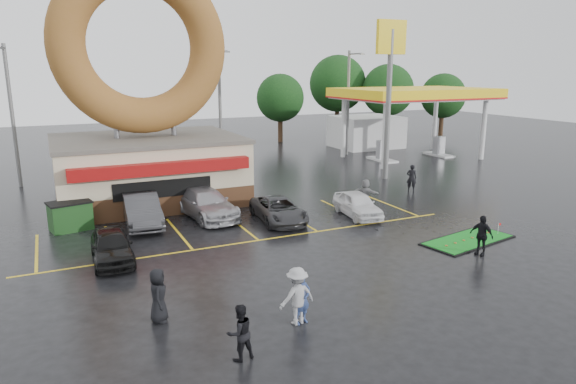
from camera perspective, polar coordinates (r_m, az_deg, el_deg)
name	(u,v)px	position (r m, az deg, el deg)	size (l,w,h in m)	color
ground	(291,266)	(20.17, 0.37, -8.23)	(120.00, 120.00, 0.00)	black
donut_shop	(145,123)	(30.45, -15.56, 7.37)	(10.20, 8.70, 13.50)	#472B19
gas_station	(392,112)	(47.27, 11.52, 8.69)	(12.30, 13.65, 5.90)	silver
shell_sign	(390,70)	(35.77, 11.25, 13.13)	(2.20, 0.36, 10.60)	slate
streetlight_left	(12,113)	(36.96, -28.35, 7.76)	(0.40, 2.21, 9.00)	slate
streetlight_mid	(220,105)	(39.79, -7.53, 9.54)	(0.40, 2.21, 9.00)	slate
streetlight_right	(349,100)	(45.76, 6.75, 10.08)	(0.40, 2.21, 9.00)	slate
tree_far_a	(388,90)	(58.02, 11.04, 11.04)	(5.60, 5.60, 8.00)	#332114
tree_far_b	(443,96)	(60.26, 16.85, 10.18)	(4.90, 4.90, 7.00)	#332114
tree_far_c	(338,84)	(59.15, 5.54, 11.90)	(6.30, 6.30, 9.00)	#332114
tree_far_d	(280,98)	(53.73, -0.87, 10.40)	(4.90, 4.90, 7.00)	#332114
car_black	(112,246)	(21.59, -19.01, -5.69)	(1.52, 3.78, 1.29)	black
car_dgrey	(142,210)	(26.07, -15.95, -1.93)	(1.61, 4.63, 1.53)	#323235
car_silver	(206,203)	(26.74, -9.09, -1.27)	(2.03, 5.00, 1.45)	#9F9EA3
car_grey	(278,210)	(25.71, -1.07, -1.99)	(1.99, 4.31, 1.20)	#323235
car_white	(357,204)	(26.86, 7.73, -1.35)	(1.50, 3.73, 1.27)	white
person_blue	(302,299)	(15.67, 1.56, -11.76)	(0.58, 0.38, 1.58)	navy
person_blackjkt	(240,332)	(13.96, -5.38, -15.27)	(0.75, 0.58, 1.54)	black
person_hoodie	(297,296)	(15.59, 1.02, -11.47)	(1.15, 0.66, 1.78)	#979799
person_bystander	(158,295)	(16.22, -14.23, -11.08)	(0.82, 0.54, 1.68)	black
person_cameraman	(481,235)	(22.52, 20.69, -4.51)	(0.99, 0.41, 1.69)	black
person_walker_near	(366,193)	(28.60, 8.61, -0.14)	(1.47, 0.47, 1.58)	gray
person_walker_far	(412,178)	(32.83, 13.57, 1.52)	(0.62, 0.41, 1.71)	black
dumpster	(70,217)	(26.46, -23.03, -2.53)	(1.80, 1.20, 1.30)	#1B441A
putting_green	(468,240)	(24.36, 19.36, -5.05)	(4.75, 2.72, 0.56)	black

